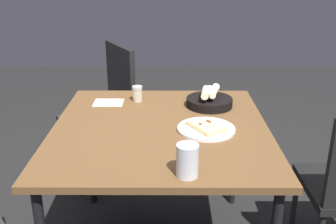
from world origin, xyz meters
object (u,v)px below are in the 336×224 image
at_px(bread_basket, 209,100).
at_px(chair_spare, 107,106).
at_px(pizza_plate, 206,128).
at_px(dining_table, 161,138).
at_px(pepper_shaker, 137,95).
at_px(beer_glass, 187,162).

distance_m(bread_basket, chair_spare, 0.92).
xyz_separation_m(pizza_plate, chair_spare, (0.61, -0.92, -0.23)).
distance_m(dining_table, pepper_shaker, 0.40).
distance_m(beer_glass, pepper_shaker, 0.86).
bearing_deg(pizza_plate, bread_basket, -97.55).
bearing_deg(dining_table, chair_spare, -65.62).
distance_m(pizza_plate, bread_basket, 0.33).
height_order(pizza_plate, beer_glass, beer_glass).
height_order(pizza_plate, bread_basket, bread_basket).
height_order(bread_basket, beer_glass, beer_glass).
height_order(dining_table, bread_basket, bread_basket).
distance_m(bread_basket, beer_glass, 0.75).
relative_size(pizza_plate, pepper_shaker, 3.12).
relative_size(dining_table, pizza_plate, 4.05).
relative_size(pepper_shaker, chair_spare, 0.09).
xyz_separation_m(pizza_plate, beer_glass, (0.11, 0.41, 0.04)).
height_order(pepper_shaker, chair_spare, chair_spare).
bearing_deg(pepper_shaker, pizza_plate, 130.85).
xyz_separation_m(dining_table, chair_spare, (0.39, -0.87, -0.16)).
height_order(beer_glass, pepper_shaker, beer_glass).
bearing_deg(beer_glass, pizza_plate, -104.28).
height_order(pizza_plate, pepper_shaker, pepper_shaker).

